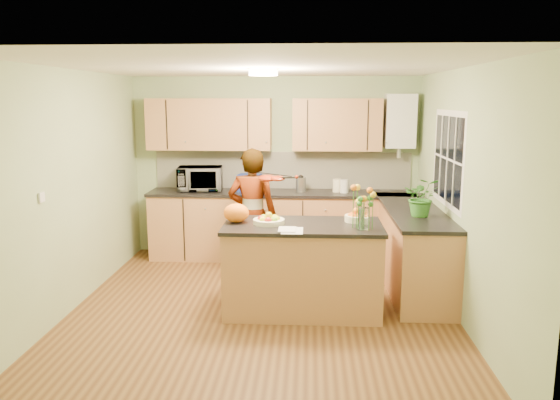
{
  "coord_description": "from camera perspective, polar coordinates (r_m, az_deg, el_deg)",
  "views": [
    {
      "loc": [
        0.48,
        -5.42,
        2.19
      ],
      "look_at": [
        0.16,
        0.5,
        1.09
      ],
      "focal_mm": 35.0,
      "sensor_mm": 36.0,
      "label": 1
    }
  ],
  "objects": [
    {
      "name": "floor",
      "position": [
        5.87,
        -1.88,
        -11.43
      ],
      "size": [
        4.5,
        4.5,
        0.0
      ],
      "primitive_type": "plane",
      "color": "#523117",
      "rests_on": "ground"
    },
    {
      "name": "ceiling",
      "position": [
        5.45,
        -2.04,
        13.74
      ],
      "size": [
        4.0,
        4.5,
        0.02
      ],
      "primitive_type": "cube",
      "color": "white",
      "rests_on": "wall_back"
    },
    {
      "name": "wall_back",
      "position": [
        7.75,
        -0.49,
        3.52
      ],
      "size": [
        4.0,
        0.02,
        2.5
      ],
      "primitive_type": "cube",
      "color": "#8EA374",
      "rests_on": "floor"
    },
    {
      "name": "wall_front",
      "position": [
        3.35,
        -5.37,
        -5.91
      ],
      "size": [
        4.0,
        0.02,
        2.5
      ],
      "primitive_type": "cube",
      "color": "#8EA374",
      "rests_on": "floor"
    },
    {
      "name": "wall_left",
      "position": [
        6.04,
        -21.22,
        0.81
      ],
      "size": [
        0.02,
        4.5,
        2.5
      ],
      "primitive_type": "cube",
      "color": "#8EA374",
      "rests_on": "floor"
    },
    {
      "name": "wall_right",
      "position": [
        5.71,
        18.47,
        0.46
      ],
      "size": [
        0.02,
        4.5,
        2.5
      ],
      "primitive_type": "cube",
      "color": "#8EA374",
      "rests_on": "floor"
    },
    {
      "name": "back_counter",
      "position": [
        7.58,
        0.13,
        -2.61
      ],
      "size": [
        3.64,
        0.62,
        0.94
      ],
      "color": "#A76F42",
      "rests_on": "floor"
    },
    {
      "name": "right_counter",
      "position": [
        6.62,
        13.64,
        -4.87
      ],
      "size": [
        0.62,
        2.24,
        0.94
      ],
      "color": "#A76F42",
      "rests_on": "floor"
    },
    {
      "name": "splashback",
      "position": [
        7.73,
        0.25,
        3.14
      ],
      "size": [
        3.6,
        0.02,
        0.52
      ],
      "primitive_type": "cube",
      "color": "white",
      "rests_on": "back_counter"
    },
    {
      "name": "upper_cabinets",
      "position": [
        7.54,
        -1.92,
        7.9
      ],
      "size": [
        3.2,
        0.34,
        0.7
      ],
      "color": "#A76F42",
      "rests_on": "wall_back"
    },
    {
      "name": "boiler",
      "position": [
        7.62,
        12.43,
        8.04
      ],
      "size": [
        0.4,
        0.3,
        0.86
      ],
      "color": "white",
      "rests_on": "wall_back"
    },
    {
      "name": "window_right",
      "position": [
        6.24,
        17.13,
        4.14
      ],
      "size": [
        0.01,
        1.3,
        1.05
      ],
      "color": "white",
      "rests_on": "wall_right"
    },
    {
      "name": "light_switch",
      "position": [
        5.49,
        -23.65,
        0.26
      ],
      "size": [
        0.02,
        0.09,
        0.09
      ],
      "primitive_type": "cube",
      "color": "white",
      "rests_on": "wall_left"
    },
    {
      "name": "ceiling_lamp",
      "position": [
        5.75,
        -1.76,
        13.18
      ],
      "size": [
        0.3,
        0.3,
        0.07
      ],
      "color": "#FFEABF",
      "rests_on": "ceiling"
    },
    {
      "name": "peninsula_island",
      "position": [
        5.72,
        2.37,
        -7.07
      ],
      "size": [
        1.62,
        0.83,
        0.93
      ],
      "color": "#A76F42",
      "rests_on": "floor"
    },
    {
      "name": "fruit_dish",
      "position": [
        5.6,
        -1.18,
        -2.03
      ],
      "size": [
        0.32,
        0.32,
        0.11
      ],
      "color": "#F5ECC4",
      "rests_on": "peninsula_island"
    },
    {
      "name": "orange_bowl",
      "position": [
        5.75,
        7.93,
        -1.69
      ],
      "size": [
        0.23,
        0.23,
        0.13
      ],
      "color": "#F5ECC4",
      "rests_on": "peninsula_island"
    },
    {
      "name": "flower_vase",
      "position": [
        5.38,
        8.81,
        0.2
      ],
      "size": [
        0.25,
        0.25,
        0.47
      ],
      "rotation": [
        0.0,
        0.0,
        0.33
      ],
      "color": "silver",
      "rests_on": "peninsula_island"
    },
    {
      "name": "orange_bag",
      "position": [
        5.67,
        -4.59,
        -1.35
      ],
      "size": [
        0.31,
        0.28,
        0.2
      ],
      "primitive_type": "ellipsoid",
      "rotation": [
        0.0,
        0.0,
        -0.22
      ],
      "color": "orange",
      "rests_on": "peninsula_island"
    },
    {
      "name": "papers",
      "position": [
        5.3,
        1.28,
        -3.2
      ],
      "size": [
        0.21,
        0.28,
        0.01
      ],
      "primitive_type": "cube",
      "color": "silver",
      "rests_on": "peninsula_island"
    },
    {
      "name": "violinist",
      "position": [
        6.57,
        -2.9,
        -1.62
      ],
      "size": [
        0.62,
        0.43,
        1.63
      ],
      "primitive_type": "imported",
      "rotation": [
        0.0,
        0.0,
        3.08
      ],
      "color": "tan",
      "rests_on": "floor"
    },
    {
      "name": "violin",
      "position": [
        6.25,
        -1.33,
        2.3
      ],
      "size": [
        0.61,
        0.53,
        0.15
      ],
      "primitive_type": null,
      "rotation": [
        0.17,
        0.0,
        -0.61
      ],
      "color": "#581605",
      "rests_on": "violinist"
    },
    {
      "name": "microwave",
      "position": [
        7.64,
        -8.36,
        2.22
      ],
      "size": [
        0.64,
        0.46,
        0.33
      ],
      "primitive_type": "imported",
      "rotation": [
        0.0,
        0.0,
        0.1
      ],
      "color": "white",
      "rests_on": "back_counter"
    },
    {
      "name": "blue_box",
      "position": [
        7.49,
        -3.18,
        1.8
      ],
      "size": [
        0.33,
        0.27,
        0.24
      ],
      "primitive_type": "cube",
      "rotation": [
        0.0,
        0.0,
        -0.16
      ],
      "color": "navy",
      "rests_on": "back_counter"
    },
    {
      "name": "kettle",
      "position": [
        7.48,
        2.19,
        1.71
      ],
      "size": [
        0.14,
        0.14,
        0.27
      ],
      "rotation": [
        0.0,
        0.0,
        -0.33
      ],
      "color": "#B1B1B6",
      "rests_on": "back_counter"
    },
    {
      "name": "jar_cream",
      "position": [
        7.5,
        5.97,
        1.53
      ],
      "size": [
        0.14,
        0.14,
        0.18
      ],
      "primitive_type": "cylinder",
      "rotation": [
        0.0,
        0.0,
        -0.28
      ],
      "color": "#F5ECC4",
      "rests_on": "back_counter"
    },
    {
      "name": "jar_white",
      "position": [
        7.44,
        6.74,
        1.43
      ],
      "size": [
        0.12,
        0.12,
        0.18
      ],
      "primitive_type": "cylinder",
      "rotation": [
        0.0,
        0.0,
        -0.04
      ],
      "color": "white",
      "rests_on": "back_counter"
    },
    {
      "name": "potted_plant",
      "position": [
        6.07,
        14.62,
        0.3
      ],
      "size": [
        0.43,
        0.38,
        0.42
      ],
      "primitive_type": "imported",
      "rotation": [
        0.0,
        0.0,
        -0.14
      ],
      "color": "#347727",
      "rests_on": "right_counter"
    }
  ]
}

